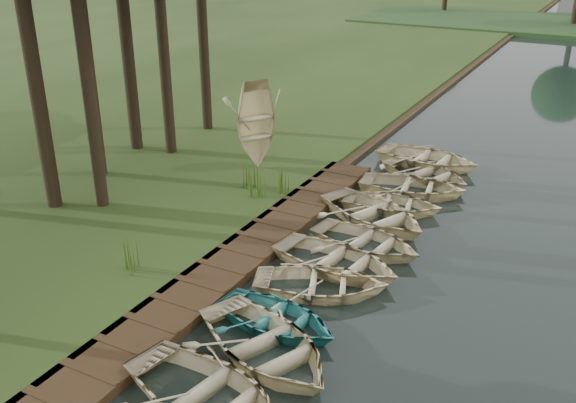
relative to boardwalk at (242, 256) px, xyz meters
The scene contains 18 objects.
ground 1.61m from the boardwalk, ahead, with size 300.00×300.00×0.00m, color #3D2F1D.
boardwalk is the anchor object (origin of this frame).
rowboat_0 6.11m from the boardwalk, 64.66° to the right, with size 2.79×3.90×0.81m, color beige.
rowboat_1 4.57m from the boardwalk, 51.61° to the right, with size 2.83×3.96×0.82m, color beige.
rowboat_2 3.52m from the boardwalk, 44.67° to the right, with size 2.27×3.18×0.66m, color teal.
rowboat_3 2.83m from the boardwalk, 11.24° to the right, with size 2.48×3.48×0.72m, color beige.
rowboat_4 2.74m from the boardwalk, 15.20° to the left, with size 2.67×3.74×0.77m, color beige.
rowboat_5 3.66m from the boardwalk, 37.45° to the left, with size 2.45×3.43×0.71m, color beige.
rowboat_6 4.74m from the boardwalk, 59.06° to the left, with size 2.87×4.01×0.83m, color beige.
rowboat_7 5.81m from the boardwalk, 62.85° to the left, with size 2.35×3.29×0.68m, color beige.
rowboat_8 7.43m from the boardwalk, 67.95° to the left, with size 2.64×3.70×0.77m, color beige.
rowboat_9 8.88m from the boardwalk, 71.37° to the left, with size 2.58×3.61×0.75m, color beige.
rowboat_10 10.20m from the boardwalk, 76.32° to the left, with size 2.87×4.02×0.83m, color beige.
stored_rowboat 6.83m from the boardwalk, 117.11° to the left, with size 2.40×3.37×0.70m, color beige.
reeds_0 3.14m from the boardwalk, 132.26° to the right, with size 0.60×0.60×0.92m, color #3F661E.
reeds_1 4.29m from the boardwalk, 103.68° to the left, with size 0.60×0.60×1.12m, color #3F661E.
reeds_2 4.86m from the boardwalk, 117.87° to the left, with size 0.60×0.60×0.93m, color #3F661E.
reeds_3 4.09m from the boardwalk, 113.28° to the left, with size 0.60×0.60×1.07m, color #3F661E.
Camera 1 is at (7.15, -13.60, 8.96)m, focal length 40.00 mm.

